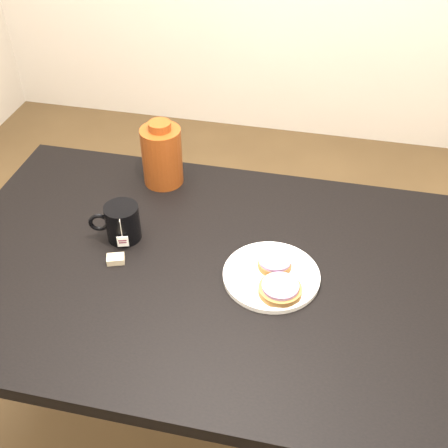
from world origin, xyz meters
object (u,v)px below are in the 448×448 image
(plate, at_px, (271,275))
(bagel_front, at_px, (280,289))
(teabag_pouch, at_px, (116,259))
(table, at_px, (209,288))
(bagel_package, at_px, (162,155))
(mug, at_px, (122,222))
(bagel_back, at_px, (275,263))

(plate, distance_m, bagel_front, 0.07)
(plate, height_order, teabag_pouch, same)
(table, distance_m, bagel_package, 0.44)
(table, height_order, mug, mug)
(table, xyz_separation_m, bagel_back, (0.17, 0.02, 0.11))
(bagel_back, relative_size, bagel_package, 0.50)
(bagel_front, bearing_deg, bagel_package, 136.08)
(mug, bearing_deg, bagel_back, -22.99)
(table, relative_size, mug, 9.56)
(bagel_back, height_order, mug, mug)
(mug, distance_m, teabag_pouch, 0.11)
(table, height_order, bagel_back, bagel_back)
(mug, bearing_deg, bagel_front, -33.41)
(bagel_back, height_order, bagel_front, same)
(teabag_pouch, distance_m, bagel_package, 0.38)
(bagel_back, xyz_separation_m, bagel_front, (0.03, -0.09, -0.00))
(plate, relative_size, teabag_pouch, 5.45)
(plate, xyz_separation_m, mug, (-0.42, 0.07, 0.04))
(table, bearing_deg, teabag_pouch, -171.31)
(teabag_pouch, xyz_separation_m, bagel_package, (0.02, 0.37, 0.09))
(table, relative_size, bagel_package, 6.81)
(plate, bearing_deg, teabag_pouch, -175.84)
(table, distance_m, plate, 0.19)
(plate, relative_size, bagel_package, 1.19)
(plate, xyz_separation_m, teabag_pouch, (-0.41, -0.03, -0.00))
(table, height_order, bagel_front, bagel_front)
(bagel_package, bearing_deg, mug, -96.07)
(plate, distance_m, teabag_pouch, 0.41)
(bagel_front, bearing_deg, teabag_pouch, 176.18)
(bagel_back, bearing_deg, bagel_package, 141.14)
(table, xyz_separation_m, bagel_front, (0.19, -0.07, 0.11))
(bagel_front, height_order, mug, mug)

